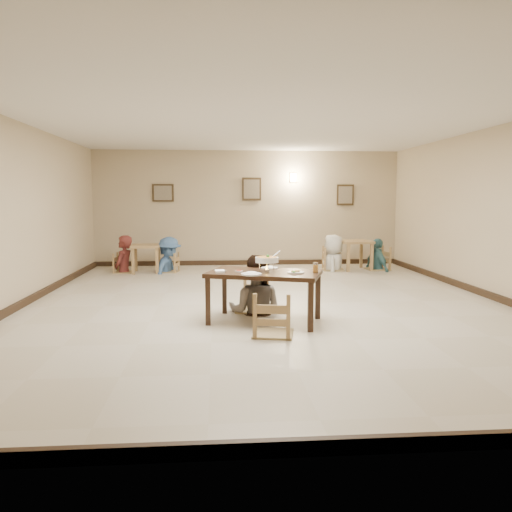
{
  "coord_description": "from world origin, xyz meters",
  "views": [
    {
      "loc": [
        -0.8,
        -8.18,
        1.75
      ],
      "look_at": [
        -0.22,
        -0.66,
        0.88
      ],
      "focal_mm": 35.0,
      "sensor_mm": 36.0,
      "label": 1
    }
  ],
  "objects": [
    {
      "name": "floor",
      "position": [
        0.0,
        0.0,
        0.0
      ],
      "size": [
        10.0,
        10.0,
        0.0
      ],
      "primitive_type": "plane",
      "color": "#BEB29F",
      "rests_on": "ground"
    },
    {
      "name": "bg_diner_d",
      "position": [
        3.13,
        3.78,
        0.78
      ],
      "size": [
        0.6,
        0.98,
        1.56
      ],
      "primitive_type": "imported",
      "rotation": [
        0.0,
        0.0,
        1.83
      ],
      "color": "teal",
      "rests_on": "floor"
    },
    {
      "name": "bg_table_left",
      "position": [
        -2.5,
        3.76,
        0.53
      ],
      "size": [
        0.7,
        0.7,
        0.67
      ],
      "rotation": [
        0.0,
        0.0,
        0.06
      ],
      "color": "#9F7B4D",
      "rests_on": "floor"
    },
    {
      "name": "main_table",
      "position": [
        -0.15,
        -1.23,
        0.65
      ],
      "size": [
        1.75,
        1.32,
        0.73
      ],
      "rotation": [
        0.0,
        0.0,
        -0.32
      ],
      "color": "#321F13",
      "rests_on": "floor"
    },
    {
      "name": "bg_chair_rl",
      "position": [
        2.03,
        3.8,
        0.54
      ],
      "size": [
        0.51,
        0.51,
        1.08
      ],
      "rotation": [
        0.0,
        0.0,
        1.47
      ],
      "color": "#A38956",
      "rests_on": "floor"
    },
    {
      "name": "rice_plate_near",
      "position": [
        -0.35,
        -1.53,
        0.74
      ],
      "size": [
        0.28,
        0.28,
        0.06
      ],
      "color": "white",
      "rests_on": "main_table"
    },
    {
      "name": "curry_warmer",
      "position": [
        -0.11,
        -1.27,
        0.9
      ],
      "size": [
        0.37,
        0.33,
        0.29
      ],
      "color": "silver",
      "rests_on": "main_table"
    },
    {
      "name": "bg_diner_c",
      "position": [
        2.03,
        3.8,
        0.88
      ],
      "size": [
        0.76,
        0.97,
        1.75
      ],
      "primitive_type": "imported",
      "rotation": [
        0.0,
        0.0,
        4.45
      ],
      "color": "silver",
      "rests_on": "floor"
    },
    {
      "name": "chair_near",
      "position": [
        -0.1,
        -1.92,
        0.54
      ],
      "size": [
        0.51,
        0.51,
        1.08
      ],
      "rotation": [
        0.0,
        0.0,
        2.94
      ],
      "color": "#A38956",
      "rests_on": "floor"
    },
    {
      "name": "bg_chair_lr",
      "position": [
        -1.97,
        3.78,
        0.44
      ],
      "size": [
        0.42,
        0.42,
        0.89
      ],
      "rotation": [
        0.0,
        0.0,
        -1.78
      ],
      "color": "#A38956",
      "rests_on": "floor"
    },
    {
      "name": "rice_plate_far",
      "position": [
        -0.04,
        -0.94,
        0.74
      ],
      "size": [
        0.26,
        0.26,
        0.06
      ],
      "color": "white",
      "rests_on": "main_table"
    },
    {
      "name": "picture_a",
      "position": [
        -2.2,
        4.96,
        1.9
      ],
      "size": [
        0.55,
        0.04,
        0.45
      ],
      "color": "#322313",
      "rests_on": "wall_back"
    },
    {
      "name": "napkin_cutlery",
      "position": [
        -0.77,
        -1.27,
        0.74
      ],
      "size": [
        0.17,
        0.27,
        0.03
      ],
      "color": "white",
      "rests_on": "main_table"
    },
    {
      "name": "bg_chair_rr",
      "position": [
        3.13,
        3.78,
        0.54
      ],
      "size": [
        0.51,
        0.51,
        1.09
      ],
      "rotation": [
        0.0,
        0.0,
        -1.45
      ],
      "color": "#A38956",
      "rests_on": "floor"
    },
    {
      "name": "wall_sconce",
      "position": [
        1.2,
        4.96,
        2.3
      ],
      "size": [
        0.16,
        0.05,
        0.22
      ],
      "primitive_type": "cube",
      "color": "#FFD88C",
      "rests_on": "wall_back"
    },
    {
      "name": "baseboard_back",
      "position": [
        0.0,
        4.97,
        0.06
      ],
      "size": [
        8.0,
        0.06,
        0.12
      ],
      "primitive_type": "cube",
      "color": "black",
      "rests_on": "floor"
    },
    {
      "name": "bg_chair_ll",
      "position": [
        -3.04,
        3.78,
        0.44
      ],
      "size": [
        0.42,
        0.42,
        0.89
      ],
      "rotation": [
        0.0,
        0.0,
        1.49
      ],
      "color": "#A38956",
      "rests_on": "floor"
    },
    {
      "name": "fried_plate",
      "position": [
        0.27,
        -1.43,
        0.74
      ],
      "size": [
        0.23,
        0.23,
        0.05
      ],
      "color": "white",
      "rests_on": "main_table"
    },
    {
      "name": "picture_b",
      "position": [
        0.1,
        4.96,
        2.0
      ],
      "size": [
        0.5,
        0.04,
        0.6
      ],
      "color": "#322313",
      "rests_on": "wall_back"
    },
    {
      "name": "baseboard_front",
      "position": [
        0.0,
        -4.97,
        0.06
      ],
      "size": [
        8.0,
        0.06,
        0.12
      ],
      "primitive_type": "cube",
      "color": "black",
      "rests_on": "floor"
    },
    {
      "name": "drink_glass",
      "position": [
        0.55,
        -1.4,
        0.79
      ],
      "size": [
        0.07,
        0.07,
        0.15
      ],
      "color": "white",
      "rests_on": "main_table"
    },
    {
      "name": "picture_c",
      "position": [
        2.6,
        4.96,
        1.85
      ],
      "size": [
        0.45,
        0.04,
        0.55
      ],
      "color": "#322313",
      "rests_on": "wall_back"
    },
    {
      "name": "wall_right",
      "position": [
        4.0,
        0.0,
        1.5
      ],
      "size": [
        0.0,
        10.0,
        10.0
      ],
      "primitive_type": "plane",
      "rotation": [
        1.57,
        0.0,
        -1.57
      ],
      "color": "tan",
      "rests_on": "floor"
    },
    {
      "name": "baseboard_left",
      "position": [
        -3.97,
        0.0,
        0.06
      ],
      "size": [
        0.06,
        10.0,
        0.12
      ],
      "primitive_type": "cube",
      "color": "black",
      "rests_on": "floor"
    },
    {
      "name": "bg_diner_a",
      "position": [
        -3.04,
        3.78,
        0.89
      ],
      "size": [
        0.57,
        0.73,
        1.78
      ],
      "primitive_type": "imported",
      "rotation": [
        0.0,
        0.0,
        4.47
      ],
      "color": "#5C221F",
      "rests_on": "floor"
    },
    {
      "name": "baseboard_right",
      "position": [
        3.97,
        0.0,
        0.06
      ],
      "size": [
        0.06,
        10.0,
        0.12
      ],
      "primitive_type": "cube",
      "color": "black",
      "rests_on": "floor"
    },
    {
      "name": "wall_left",
      "position": [
        -4.0,
        0.0,
        1.5
      ],
      "size": [
        0.0,
        10.0,
        10.0
      ],
      "primitive_type": "plane",
      "rotation": [
        1.57,
        0.0,
        1.57
      ],
      "color": "tan",
      "rests_on": "floor"
    },
    {
      "name": "chair_far",
      "position": [
        -0.26,
        -0.56,
        0.48
      ],
      "size": [
        0.45,
        0.45,
        0.95
      ],
      "rotation": [
        0.0,
        0.0,
        -0.34
      ],
      "color": "#A38956",
      "rests_on": "floor"
    },
    {
      "name": "wall_front",
      "position": [
        0.0,
        -5.0,
        1.5
      ],
      "size": [
        10.0,
        0.0,
        10.0
      ],
      "primitive_type": "plane",
      "rotation": [
        -1.57,
        0.0,
        0.0
      ],
      "color": "tan",
      "rests_on": "floor"
    },
    {
      "name": "main_diner",
      "position": [
        -0.23,
        -0.62,
        0.89
      ],
      "size": [
        1.01,
        0.88,
        1.79
      ],
      "primitive_type": "imported",
      "rotation": [
        0.0,
        0.0,
        2.88
      ],
      "color": "gray",
      "rests_on": "floor"
    },
    {
      "name": "ceiling",
      "position": [
        0.0,
        0.0,
        3.0
      ],
      "size": [
        10.0,
        10.0,
        0.0
      ],
      "primitive_type": "plane",
      "color": "silver",
      "rests_on": "wall_back"
    },
    {
      "name": "bg_diner_b",
      "position": [
        -1.97,
        3.78,
        0.85
      ],
      "size": [
        0.95,
        1.24,
        1.69
      ],
      "primitive_type": "imported",
      "rotation": [
        0.0,
        0.0,
        1.24
      ],
      "color": "#426797",
      "rests_on": "floor"
    },
    {
      "name": "bg_table_right",
      "position": [
        2.58,
        3.84,
        0.59
      ],
      "size": [
        0.82,
        0.82,
        0.73
      ],
      "rotation": [
        0.0,
        0.0,
        0.14
      ],
      "color": "#9F7B4D",
      "rests_on": "floor"
    },
    {
      "name": "wall_back",
      "position": [
        0.0,
        5.0,
        1.5
      ],
      "size": [
        10.0,
        0.0,
        10.0
      ],
      "primitive_type": "plane",
      "rotation": [
        1.57,
        0.0,
        0.0
      ],
      "color": "tan",
      "rests_on": "floor"
    },
    {
      "name": "chili_dish",
      "position": [
        -0.51,
        -1.23,
        0.74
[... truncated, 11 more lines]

